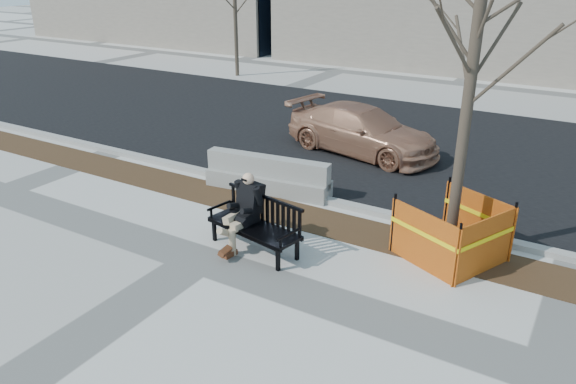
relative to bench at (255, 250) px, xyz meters
name	(u,v)px	position (x,y,z in m)	size (l,w,h in m)	color
ground	(200,259)	(-0.68, -0.84, 0.00)	(120.00, 120.00, 0.00)	beige
mulch_strip	(273,209)	(-0.68, 1.76, 0.00)	(40.00, 1.20, 0.02)	#47301C
asphalt_street	(378,139)	(-0.68, 7.96, 0.00)	(60.00, 10.40, 0.01)	black
curb	(295,193)	(-0.68, 2.71, 0.06)	(60.00, 0.25, 0.12)	#9E9B93
bench	(255,250)	(0.00, 0.00, 0.00)	(2.00, 0.72, 1.06)	black
seated_man	(246,244)	(-0.27, 0.11, 0.00)	(0.63, 1.05, 1.46)	black
tree_fence	(448,256)	(3.30, 1.68, 0.00)	(2.41, 2.41, 6.03)	orange
sedan	(361,152)	(-0.62, 6.47, 0.00)	(1.88, 4.63, 1.34)	#AE7658
jersey_barrier_left	(268,191)	(-1.38, 2.61, 0.00)	(3.13, 0.63, 0.90)	gray
far_tree_left	(237,75)	(-10.58, 14.13, 0.00)	(2.04, 2.04, 5.52)	#4E4032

